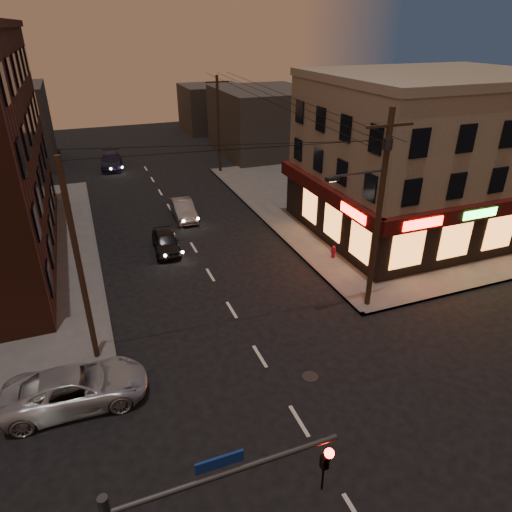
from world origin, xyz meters
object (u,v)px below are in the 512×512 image
suv_cross (77,387)px  sedan_mid (183,210)px  fire_hydrant (333,251)px  sedan_far (111,161)px  sedan_near (166,241)px

suv_cross → sedan_mid: 19.18m
suv_cross → fire_hydrant: size_ratio=6.75×
suv_cross → sedan_mid: (8.22, 17.33, -0.05)m
suv_cross → sedan_far: bearing=-5.2°
sedan_near → fire_hydrant: size_ratio=5.00×
sedan_near → sedan_far: sedan_far is taller
sedan_far → fire_hydrant: sedan_far is taller
sedan_mid → fire_hydrant: bearing=-52.6°
suv_cross → sedan_mid: bearing=-23.0°
sedan_mid → fire_hydrant: 12.49m
sedan_mid → sedan_far: bearing=105.3°
suv_cross → sedan_near: (5.85, 12.17, -0.07)m
sedan_near → fire_hydrant: (9.59, -5.04, -0.09)m
sedan_mid → fire_hydrant: (7.22, -10.20, -0.11)m
sedan_near → sedan_mid: sedan_mid is taller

